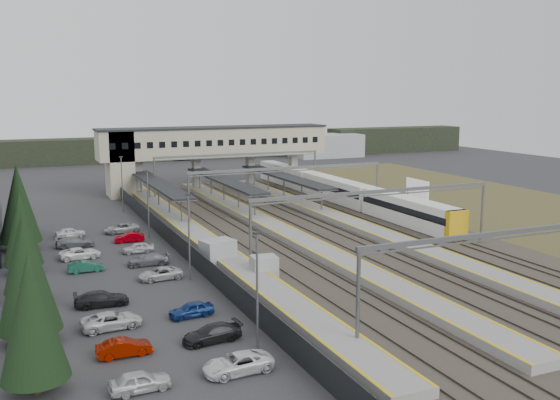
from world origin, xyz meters
name	(u,v)px	position (x,y,z in m)	size (l,w,h in m)	color
ground	(242,251)	(0.00, 0.00, 0.00)	(220.00, 220.00, 0.00)	#2B2B2D
conifer_row	(22,233)	(-22.00, -3.86, 4.84)	(4.42, 49.82, 9.50)	black
car_park	(129,278)	(-13.46, -7.27, 0.60)	(10.54, 44.70, 1.26)	#BABBBF
lampposts	(165,216)	(-8.00, 1.25, 4.34)	(0.50, 53.25, 8.07)	slate
fence	(172,238)	(-6.50, 5.00, 1.00)	(0.08, 90.00, 2.00)	#26282B
relay_cabin_near	(218,253)	(-4.13, -4.38, 1.31)	(3.59, 2.96, 2.62)	#9C9FA1
relay_cabin_far	(264,267)	(-1.51, -10.26, 1.06)	(2.47, 2.12, 2.11)	#9C9FA1
rail_corridor	(299,232)	(9.34, 5.00, 0.29)	(34.00, 90.00, 0.92)	#352E28
canopies	(224,180)	(7.00, 27.00, 3.92)	(23.10, 30.00, 3.28)	black
footbridge	(200,146)	(7.70, 42.00, 7.93)	(40.40, 6.40, 11.20)	#A9A387
gantries	(327,187)	(12.00, 3.00, 6.00)	(28.40, 62.28, 7.17)	slate
train	(338,191)	(24.00, 22.09, 1.98)	(2.76, 57.71, 3.48)	white
billboard	(417,190)	(31.61, 11.99, 3.04)	(0.28, 5.50, 4.58)	slate
scrub_east	(522,212)	(45.00, 5.00, 0.03)	(34.00, 120.00, 0.06)	#4A4626
treeline_far	(205,148)	(23.81, 92.28, 2.95)	(170.00, 19.00, 7.00)	black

